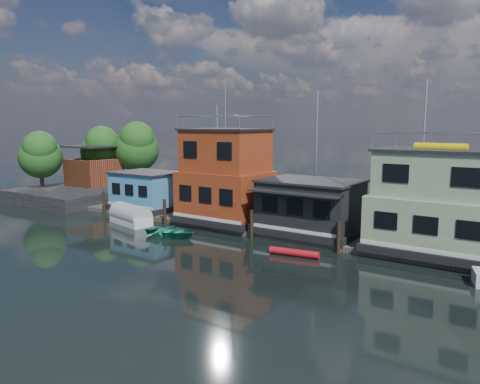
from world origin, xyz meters
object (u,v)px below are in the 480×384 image
Objects in this scene: houseboat_blue at (147,191)px; houseboat_green at (437,203)px; red_kayak at (294,253)px; tarp_runabout at (131,216)px; dinghy_teal at (171,231)px; houseboat_dark at (310,207)px; houseboat_red at (226,178)px.

houseboat_green is (26.50, 0.00, 1.34)m from houseboat_blue.
red_kayak is at bearing -15.23° from houseboat_blue.
houseboat_blue is 1.30× the size of tarp_runabout.
houseboat_blue is 1.90× the size of red_kayak.
tarp_runabout is 1.20× the size of dinghy_teal.
red_kayak is (1.42, -5.13, -2.17)m from houseboat_dark.
houseboat_green is at bearing 24.73° from tarp_runabout.
houseboat_red reaches higher than houseboat_dark.
tarp_runabout is at bearing -147.82° from houseboat_red.
houseboat_blue is 5.29m from tarp_runabout.
houseboat_red reaches higher than houseboat_blue.
dinghy_teal is (6.07, -1.42, -0.27)m from tarp_runabout.
houseboat_red reaches higher than red_kayak.
tarp_runabout is (-7.02, -4.41, -3.41)m from houseboat_red.
dinghy_teal is at bearing -34.31° from houseboat_blue.
red_kayak is 0.83× the size of dinghy_teal.
houseboat_blue is at bearing 44.77° from dinghy_teal.
houseboat_green is at bearing 0.00° from houseboat_red.
houseboat_blue is 19.70m from red_kayak.
houseboat_dark is 2.20× the size of red_kayak.
houseboat_red reaches higher than tarp_runabout.
tarp_runabout is (2.48, -4.41, -1.51)m from houseboat_blue.
tarp_runabout is (-24.02, -4.41, -2.85)m from houseboat_green.
houseboat_dark is 0.88× the size of houseboat_green.
dinghy_teal is at bearing -161.98° from houseboat_green.
houseboat_red is 1.60× the size of houseboat_dark.
houseboat_dark reaches higher than dinghy_teal.
tarp_runabout is 6.24m from dinghy_teal.
tarp_runabout is at bearing -60.63° from houseboat_blue.
houseboat_green is at bearing 25.40° from red_kayak.
dinghy_teal is (-8.95, -5.82, -2.00)m from houseboat_dark.
houseboat_red is 2.91× the size of dinghy_teal.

